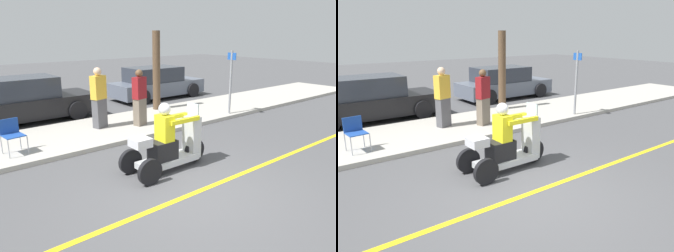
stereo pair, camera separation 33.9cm
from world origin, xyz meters
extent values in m
plane|color=#4C4C4F|center=(0.00, 0.00, 0.00)|extent=(60.00, 60.00, 0.00)
cube|color=gold|center=(0.26, 0.00, 0.00)|extent=(24.00, 0.12, 0.01)
cube|color=#B2ADA3|center=(0.00, 4.60, 0.06)|extent=(28.00, 2.80, 0.12)
cylinder|color=black|center=(1.05, 1.16, 0.27)|extent=(0.53, 0.10, 0.53)
cylinder|color=black|center=(-0.48, 0.81, 0.27)|extent=(0.53, 0.10, 0.53)
cylinder|color=black|center=(-0.48, 1.51, 0.27)|extent=(0.53, 0.10, 0.53)
cube|color=silver|center=(0.26, 1.16, 0.21)|extent=(1.43, 0.49, 0.13)
cube|color=black|center=(0.12, 1.16, 0.49)|extent=(0.57, 0.39, 0.41)
cube|color=silver|center=(0.95, 1.16, 0.62)|extent=(0.24, 0.39, 0.94)
cube|color=silver|center=(0.97, 1.16, 1.24)|extent=(0.03, 0.35, 0.30)
cube|color=silver|center=(-0.46, 1.16, 0.78)|extent=(0.36, 0.39, 0.18)
cube|color=yellow|center=(0.17, 1.16, 0.97)|extent=(0.26, 0.38, 0.55)
sphere|color=silver|center=(0.17, 1.16, 1.37)|extent=(0.26, 0.26, 0.26)
cube|color=#38476B|center=(0.30, 1.04, 0.49)|extent=(0.14, 0.14, 0.41)
cube|color=#38476B|center=(0.30, 1.28, 0.49)|extent=(0.14, 0.14, 0.41)
cube|color=yellow|center=(0.56, 0.96, 1.11)|extent=(0.78, 0.09, 0.09)
cube|color=yellow|center=(0.56, 1.36, 1.11)|extent=(0.78, 0.09, 0.09)
cube|color=#726656|center=(1.60, 4.19, 0.54)|extent=(0.42, 0.34, 0.83)
cube|color=maroon|center=(1.60, 4.19, 1.28)|extent=(0.46, 0.35, 0.66)
sphere|color=brown|center=(1.60, 4.19, 1.72)|extent=(0.23, 0.23, 0.23)
cube|color=#515156|center=(0.51, 4.73, 0.56)|extent=(0.44, 0.36, 0.87)
cube|color=gold|center=(0.51, 4.73, 1.34)|extent=(0.48, 0.37, 0.69)
sphere|color=beige|center=(0.51, 4.73, 1.81)|extent=(0.24, 0.24, 0.24)
cylinder|color=#A5A8AD|center=(-2.32, 3.72, 0.34)|extent=(0.02, 0.02, 0.44)
cylinder|color=#A5A8AD|center=(-1.89, 3.77, 0.34)|extent=(0.02, 0.02, 0.44)
cylinder|color=#A5A8AD|center=(-2.37, 4.15, 0.34)|extent=(0.02, 0.02, 0.44)
cylinder|color=#A5A8AD|center=(-1.94, 4.20, 0.34)|extent=(0.02, 0.02, 0.44)
cube|color=#1E479E|center=(-2.13, 3.96, 0.57)|extent=(0.49, 0.49, 0.02)
cube|color=#1E479E|center=(-2.16, 4.18, 0.75)|extent=(0.44, 0.07, 0.38)
cube|color=slate|center=(5.12, 7.92, 0.48)|extent=(4.33, 1.74, 0.60)
cube|color=#2D333D|center=(4.90, 7.92, 1.10)|extent=(2.38, 1.57, 0.64)
cylinder|color=black|center=(6.53, 7.05, 0.32)|extent=(0.64, 0.22, 0.64)
cylinder|color=black|center=(6.53, 8.79, 0.32)|extent=(0.64, 0.22, 0.64)
cylinder|color=black|center=(3.71, 7.05, 0.32)|extent=(0.64, 0.22, 0.64)
cylinder|color=black|center=(3.71, 8.79, 0.32)|extent=(0.64, 0.22, 0.64)
cube|color=black|center=(-0.91, 7.33, 0.50)|extent=(4.57, 1.71, 0.65)
cube|color=#2D333D|center=(-1.14, 7.33, 1.16)|extent=(2.51, 1.54, 0.67)
cylinder|color=black|center=(0.57, 6.47, 0.32)|extent=(0.64, 0.22, 0.64)
cylinder|color=black|center=(0.57, 8.18, 0.32)|extent=(0.64, 0.22, 0.64)
cylinder|color=brown|center=(3.36, 5.65, 1.55)|extent=(0.28, 0.28, 2.85)
cylinder|color=gray|center=(4.92, 3.45, 1.22)|extent=(0.08, 0.08, 2.20)
cube|color=#1E51AD|center=(4.92, 3.45, 2.12)|extent=(0.02, 0.36, 0.24)
camera|label=1|loc=(-3.93, -3.98, 2.88)|focal=35.00mm
camera|label=2|loc=(-3.66, -4.19, 2.88)|focal=35.00mm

